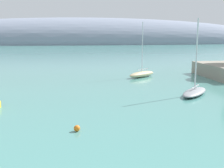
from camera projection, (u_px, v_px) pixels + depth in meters
distant_ridge at (84, 44)px, 225.63m from camera, size 340.25×63.56×39.91m
sailboat_sand_near_shore at (142, 74)px, 54.54m from camera, size 6.60×5.86×10.29m
sailboat_grey_mid_mooring at (195, 91)px, 38.86m from camera, size 6.39×7.05×10.16m
mooring_buoy_orange at (77, 128)px, 24.44m from camera, size 0.54×0.54×0.54m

